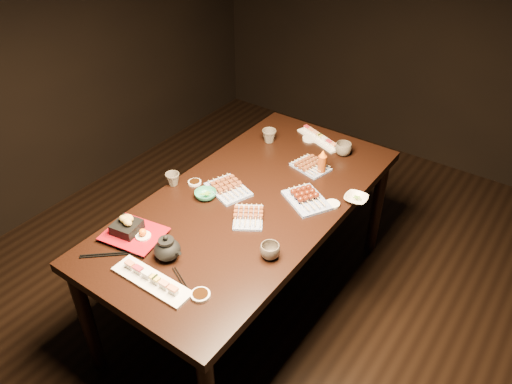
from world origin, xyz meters
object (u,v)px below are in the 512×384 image
yakitori_plate_right (248,215)px  yakitori_plate_center (228,186)px  yakitori_plate_left (311,164)px  teacup_near_left (173,179)px  tempura_tray (133,229)px  teacup_mid_right (270,251)px  teacup_far_right (343,149)px  sushi_platter_near (151,278)px  edamame_bowl_green (206,195)px  sushi_platter_far (320,137)px  dining_table (251,253)px  teapot (167,247)px  teacup_far_left (269,136)px  edamame_bowl_cream (356,199)px  condiment_bottle (322,162)px

yakitori_plate_right → yakitori_plate_center: bearing=-152.6°
yakitori_plate_left → teacup_near_left: (-0.52, -0.57, 0.01)m
tempura_tray → teacup_mid_right: 0.65m
yakitori_plate_left → teacup_far_right: (0.08, 0.24, 0.01)m
sushi_platter_near → edamame_bowl_green: (-0.20, 0.60, -0.01)m
yakitori_plate_right → edamame_bowl_green: yakitori_plate_right is taller
sushi_platter_far → teacup_mid_right: (0.34, -1.04, 0.02)m
dining_table → sushi_platter_far: 0.85m
teacup_far_right → teapot: 1.26m
yakitori_plate_center → teacup_far_left: (-0.11, 0.55, 0.01)m
yakitori_plate_right → edamame_bowl_cream: 0.57m
teacup_near_left → teapot: size_ratio=0.54×
sushi_platter_far → teacup_far_left: teacup_far_left is taller
edamame_bowl_cream → teacup_far_left: bearing=161.2°
sushi_platter_far → tempura_tray: (-0.26, -1.30, 0.03)m
yakitori_plate_left → teacup_far_right: size_ratio=2.08×
yakitori_plate_center → teacup_far_left: bearing=121.7°
yakitori_plate_right → edamame_bowl_cream: (0.37, 0.44, -0.01)m
condiment_bottle → teacup_far_right: bearing=88.3°
condiment_bottle → teapot: bearing=-102.7°
tempura_tray → teapot: size_ratio=1.91×
sushi_platter_far → yakitori_plate_left: 0.33m
yakitori_plate_right → edamame_bowl_cream: size_ratio=1.65×
edamame_bowl_green → teacup_near_left: bearing=-176.8°
teacup_far_left → condiment_bottle: size_ratio=0.59×
teapot → yakitori_plate_center: bearing=98.9°
teacup_mid_right → yakitori_plate_right: bearing=145.7°
teacup_far_right → teapot: teapot is taller
teacup_far_right → condiment_bottle: bearing=-91.7°
tempura_tray → teacup_far_right: bearing=60.1°
sushi_platter_far → condiment_bottle: size_ratio=2.26×
yakitori_plate_left → edamame_bowl_cream: bearing=-7.3°
sushi_platter_near → edamame_bowl_green: sushi_platter_near is taller
sushi_platter_near → teapot: 0.17m
edamame_bowl_cream → teacup_mid_right: (-0.13, -0.60, 0.02)m
dining_table → condiment_bottle: 0.65m
sushi_platter_far → yakitori_plate_center: size_ratio=1.43×
sushi_platter_far → edamame_bowl_green: size_ratio=2.89×
edamame_bowl_cream → teapot: size_ratio=0.83×
yakitori_plate_left → tempura_tray: size_ratio=0.74×
edamame_bowl_cream → teacup_mid_right: 0.62m
yakitori_plate_center → yakitori_plate_right: yakitori_plate_center is taller
sushi_platter_far → teacup_far_right: bearing=-178.4°
condiment_bottle → teacup_near_left: bearing=-136.5°
yakitori_plate_right → edamame_bowl_green: 0.29m
yakitori_plate_center → yakitori_plate_left: bearing=81.2°
sushi_platter_far → teacup_near_left: (-0.41, -0.88, 0.02)m
yakitori_plate_left → teapot: teapot is taller
yakitori_plate_right → teacup_far_right: size_ratio=2.01×
sushi_platter_near → dining_table: bearing=90.0°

